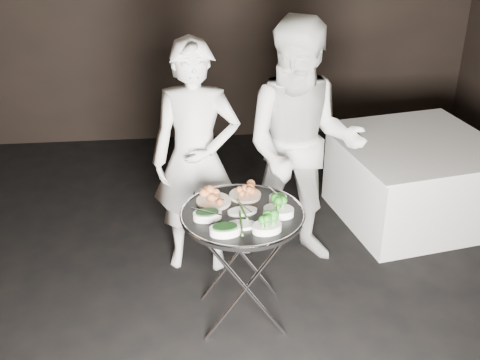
{
  "coord_description": "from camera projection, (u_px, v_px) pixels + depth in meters",
  "views": [
    {
      "loc": [
        -0.1,
        -2.76,
        2.66
      ],
      "look_at": [
        0.23,
        0.54,
        0.95
      ],
      "focal_mm": 45.0,
      "sensor_mm": 36.0,
      "label": 1
    }
  ],
  "objects": [
    {
      "name": "greens_bowl",
      "position": [
        278.0,
        198.0,
        3.78
      ],
      "size": [
        0.11,
        0.11,
        0.07
      ],
      "rotation": [
        0.0,
        0.0,
        -0.03
      ],
      "color": "silver",
      "rests_on": "serving_tray"
    },
    {
      "name": "potato_plate_a",
      "position": [
        214.0,
        198.0,
        3.77
      ],
      "size": [
        0.23,
        0.23,
        0.08
      ],
      "rotation": [
        0.0,
        0.0,
        0.42
      ],
      "color": "beige",
      "rests_on": "serving_tray"
    },
    {
      "name": "dining_table",
      "position": [
        412.0,
        180.0,
        5.02
      ],
      "size": [
        1.25,
        1.25,
        0.71
      ],
      "rotation": [
        0.0,
        0.0,
        0.18
      ],
      "color": "white",
      "rests_on": "floor"
    },
    {
      "name": "spinach_bowl_b",
      "position": [
        225.0,
        229.0,
        3.45
      ],
      "size": [
        0.18,
        0.12,
        0.07
      ],
      "rotation": [
        0.0,
        0.0,
        0.04
      ],
      "color": "silver",
      "rests_on": "serving_tray"
    },
    {
      "name": "asparagus_plate_a",
      "position": [
        242.0,
        210.0,
        3.67
      ],
      "size": [
        0.2,
        0.13,
        0.04
      ],
      "rotation": [
        0.0,
        0.0,
        0.14
      ],
      "color": "silver",
      "rests_on": "serving_tray"
    },
    {
      "name": "wall_back",
      "position": [
        188.0,
        0.0,
        6.1
      ],
      "size": [
        6.0,
        0.05,
        3.0
      ],
      "primitive_type": "cube",
      "color": "black",
      "rests_on": "floor"
    },
    {
      "name": "waiter_left",
      "position": [
        196.0,
        160.0,
        4.21
      ],
      "size": [
        0.67,
        0.49,
        1.71
      ],
      "primitive_type": "imported",
      "rotation": [
        0.0,
        0.0,
        -0.13
      ],
      "color": "silver",
      "rests_on": "floor"
    },
    {
      "name": "spinach_bowl_a",
      "position": [
        207.0,
        214.0,
        3.6
      ],
      "size": [
        0.18,
        0.12,
        0.07
      ],
      "rotation": [
        0.0,
        0.0,
        0.07
      ],
      "color": "silver",
      "rests_on": "serving_tray"
    },
    {
      "name": "potato_plate_b",
      "position": [
        245.0,
        192.0,
        3.85
      ],
      "size": [
        0.21,
        0.21,
        0.07
      ],
      "rotation": [
        0.0,
        0.0,
        0.32
      ],
      "color": "beige",
      "rests_on": "serving_tray"
    },
    {
      "name": "serving_utensils",
      "position": [
        244.0,
        200.0,
        3.71
      ],
      "size": [
        0.59,
        0.45,
        0.01
      ],
      "color": "silver",
      "rests_on": "serving_tray"
    },
    {
      "name": "serving_tray",
      "position": [
        242.0,
        215.0,
        3.68
      ],
      "size": [
        0.77,
        0.77,
        0.04
      ],
      "color": "black",
      "rests_on": "tray_stand"
    },
    {
      "name": "broccoli_bowl_a",
      "position": [
        279.0,
        210.0,
        3.64
      ],
      "size": [
        0.21,
        0.18,
        0.08
      ],
      "rotation": [
        0.0,
        0.0,
        -0.27
      ],
      "color": "silver",
      "rests_on": "serving_tray"
    },
    {
      "name": "tray_stand",
      "position": [
        242.0,
        262.0,
        3.84
      ],
      "size": [
        0.53,
        0.45,
        0.78
      ],
      "rotation": [
        0.0,
        0.0,
        0.15
      ],
      "color": "silver",
      "rests_on": "floor"
    },
    {
      "name": "broccoli_bowl_b",
      "position": [
        267.0,
        226.0,
        3.48
      ],
      "size": [
        0.2,
        0.16,
        0.07
      ],
      "rotation": [
        0.0,
        0.0,
        0.19
      ],
      "color": "silver",
      "rests_on": "serving_tray"
    },
    {
      "name": "waiter_right",
      "position": [
        302.0,
        146.0,
        4.27
      ],
      "size": [
        1.01,
        0.86,
        1.84
      ],
      "primitive_type": "imported",
      "rotation": [
        0.0,
        0.0,
        -0.2
      ],
      "color": "silver",
      "rests_on": "floor"
    },
    {
      "name": "asparagus_plate_b",
      "position": [
        241.0,
        224.0,
        3.53
      ],
      "size": [
        0.19,
        0.11,
        0.04
      ],
      "rotation": [
        0.0,
        0.0,
        -0.04
      ],
      "color": "silver",
      "rests_on": "serving_tray"
    }
  ]
}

